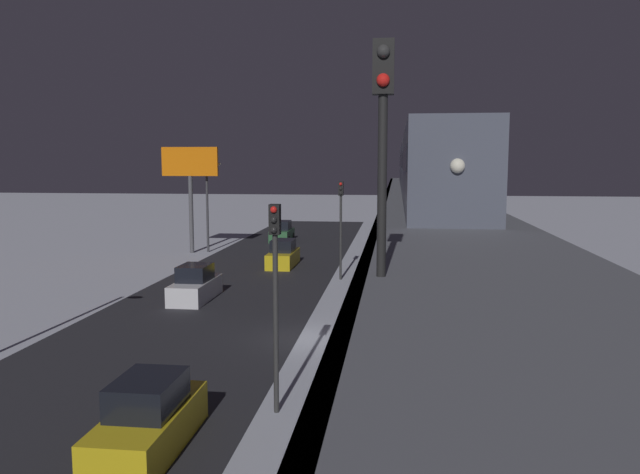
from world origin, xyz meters
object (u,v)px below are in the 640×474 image
(subway_train, at_px, (421,165))
(traffic_light_near, at_px, (275,278))
(commercial_billboard, at_px, (190,172))
(traffic_light_mid, at_px, (341,216))
(sedan_yellow, at_px, (283,255))
(sedan_white, at_px, (195,286))
(rail_signal, at_px, (383,117))
(sedan_green, at_px, (282,233))
(sedan_yellow_2, at_px, (149,420))

(subway_train, xyz_separation_m, traffic_light_near, (5.33, 28.39, -3.24))
(traffic_light_near, bearing_deg, commercial_billboard, -67.19)
(traffic_light_near, distance_m, traffic_light_mid, 21.86)
(sedan_yellow, xyz_separation_m, sedan_white, (2.80, 11.75, 0.00))
(rail_signal, distance_m, traffic_light_mid, 29.62)
(subway_train, distance_m, commercial_billboard, 19.36)
(sedan_green, distance_m, sedan_yellow_2, 44.27)
(subway_train, relative_size, rail_signal, 13.87)
(rail_signal, height_order, commercial_billboard, rail_signal)
(subway_train, relative_size, sedan_yellow_2, 12.06)
(traffic_light_mid, xyz_separation_m, commercial_billboard, (13.61, -10.49, 2.63))
(rail_signal, height_order, sedan_yellow, rail_signal)
(sedan_yellow_2, bearing_deg, traffic_light_near, 44.32)
(subway_train, xyz_separation_m, traffic_light_mid, (5.33, 6.53, -3.24))
(sedan_yellow, bearing_deg, sedan_white, -103.40)
(subway_train, xyz_separation_m, sedan_yellow_2, (8.23, 31.22, -6.64))
(sedan_green, xyz_separation_m, sedan_yellow, (-2.80, 14.57, 0.01))
(sedan_white, distance_m, sedan_yellow_2, 18.30)
(rail_signal, xyz_separation_m, sedan_white, (10.82, -22.15, -7.58))
(sedan_white, bearing_deg, sedan_green, -90.00)
(subway_train, bearing_deg, commercial_billboard, -11.81)
(commercial_billboard, bearing_deg, sedan_white, 109.27)
(sedan_white, bearing_deg, traffic_light_near, 116.75)
(sedan_yellow_2, distance_m, commercial_billboard, 37.27)
(sedan_yellow, xyz_separation_m, traffic_light_near, (-4.70, 26.63, 3.40))
(sedan_yellow_2, bearing_deg, subway_train, 75.23)
(subway_train, height_order, traffic_light_near, subway_train)
(sedan_green, distance_m, sedan_white, 26.32)
(sedan_white, distance_m, traffic_light_near, 17.00)
(sedan_green, bearing_deg, sedan_yellow, 100.88)
(sedan_green, xyz_separation_m, sedan_yellow_2, (-4.60, 44.03, 0.01))
(rail_signal, distance_m, sedan_green, 50.24)
(subway_train, relative_size, sedan_yellow, 11.84)
(sedan_yellow_2, xyz_separation_m, commercial_billboard, (10.71, -35.18, 6.03))
(sedan_white, bearing_deg, subway_train, -133.52)
(sedan_white, bearing_deg, rail_signal, 116.02)
(rail_signal, xyz_separation_m, traffic_light_near, (3.32, -7.28, -4.18))
(rail_signal, xyz_separation_m, sedan_yellow, (8.02, -33.91, -7.58))
(sedan_white, relative_size, traffic_light_mid, 0.71)
(sedan_white, height_order, traffic_light_mid, traffic_light_mid)
(sedan_yellow, height_order, sedan_white, same)
(rail_signal, relative_size, commercial_billboard, 0.45)
(rail_signal, height_order, traffic_light_near, rail_signal)
(sedan_green, relative_size, sedan_white, 0.95)
(subway_train, distance_m, sedan_yellow_2, 32.96)
(subway_train, xyz_separation_m, sedan_yellow, (10.03, 1.76, -6.64))
(subway_train, distance_m, sedan_green, 19.31)
(sedan_white, xyz_separation_m, traffic_light_mid, (-7.50, -6.99, 3.40))
(traffic_light_near, bearing_deg, rail_signal, 114.50)
(traffic_light_mid, relative_size, commercial_billboard, 0.72)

